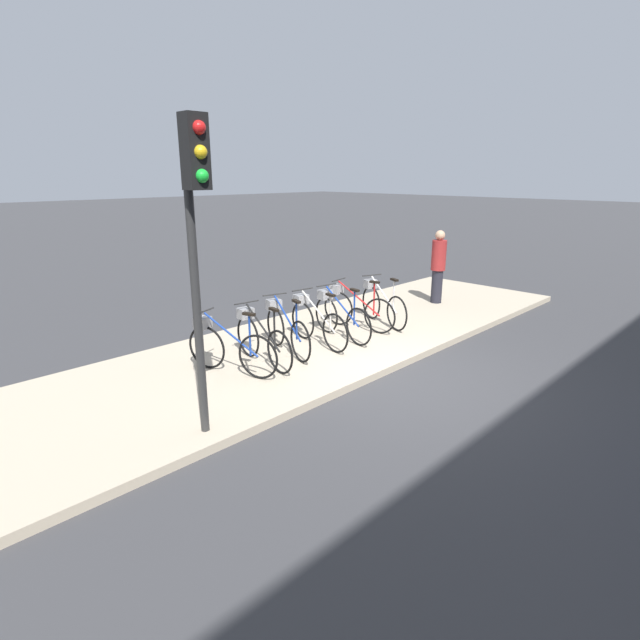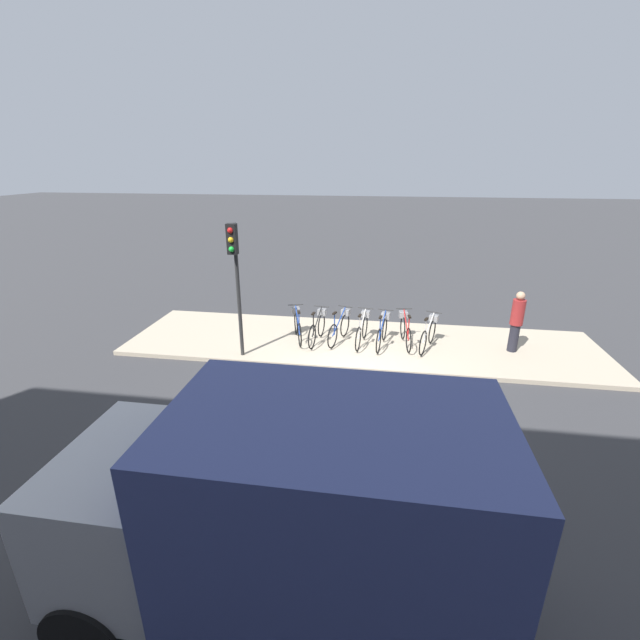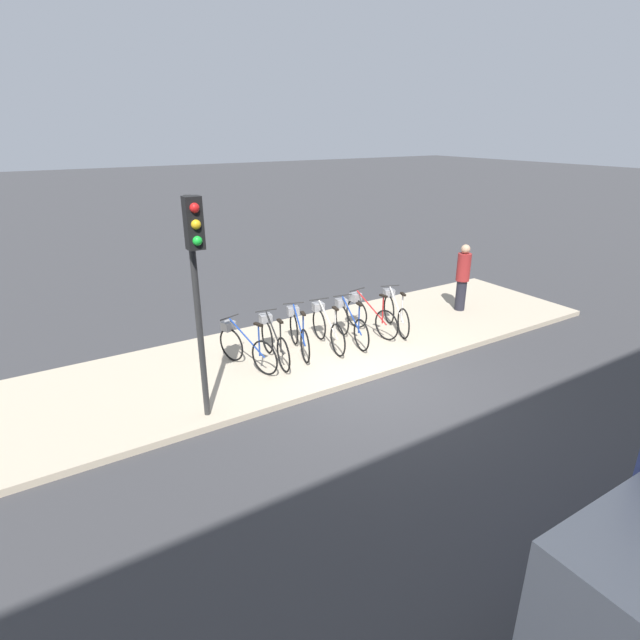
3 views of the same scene
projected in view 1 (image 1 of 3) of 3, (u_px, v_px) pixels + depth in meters
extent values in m
plane|color=#38383A|center=(387.00, 375.00, 8.03)|extent=(120.00, 120.00, 0.00)
cube|color=#B7A88E|center=(309.00, 346.00, 9.21)|extent=(13.66, 3.57, 0.12)
torus|color=black|center=(258.00, 357.00, 7.50)|extent=(0.25, 0.68, 0.70)
torus|color=black|center=(207.00, 347.00, 7.91)|extent=(0.25, 0.68, 0.70)
cylinder|color=navy|center=(231.00, 335.00, 7.62)|extent=(0.34, 0.94, 0.59)
cylinder|color=navy|center=(250.00, 336.00, 7.46)|extent=(0.04, 0.04, 0.63)
cube|color=black|center=(249.00, 314.00, 7.37)|extent=(0.13, 0.21, 0.04)
cylinder|color=#262626|center=(204.00, 311.00, 7.74)|extent=(0.44, 0.17, 0.02)
cube|color=gray|center=(203.00, 323.00, 7.82)|extent=(0.29, 0.26, 0.18)
torus|color=black|center=(280.00, 352.00, 7.70)|extent=(0.13, 0.70, 0.70)
torus|color=black|center=(248.00, 337.00, 8.43)|extent=(0.13, 0.70, 0.70)
cylinder|color=black|center=(263.00, 327.00, 7.98)|extent=(0.16, 0.98, 0.59)
cylinder|color=black|center=(274.00, 330.00, 7.71)|extent=(0.04, 0.04, 0.63)
cube|color=black|center=(274.00, 309.00, 7.62)|extent=(0.09, 0.21, 0.04)
cylinder|color=#262626|center=(247.00, 302.00, 8.26)|extent=(0.46, 0.08, 0.02)
cube|color=gray|center=(246.00, 313.00, 8.35)|extent=(0.26, 0.23, 0.18)
torus|color=black|center=(301.00, 342.00, 8.18)|extent=(0.22, 0.69, 0.70)
torus|color=black|center=(276.00, 327.00, 8.98)|extent=(0.22, 0.69, 0.70)
cylinder|color=navy|center=(287.00, 318.00, 8.50)|extent=(0.30, 0.96, 0.59)
cylinder|color=navy|center=(297.00, 321.00, 8.20)|extent=(0.04, 0.04, 0.63)
cube|color=black|center=(296.00, 301.00, 8.10)|extent=(0.12, 0.21, 0.04)
cylinder|color=#262626|center=(275.00, 294.00, 8.81)|extent=(0.45, 0.15, 0.02)
cube|color=gray|center=(274.00, 304.00, 8.91)|extent=(0.29, 0.26, 0.18)
torus|color=black|center=(335.00, 333.00, 8.61)|extent=(0.14, 0.70, 0.70)
torus|color=black|center=(303.00, 320.00, 9.35)|extent=(0.14, 0.70, 0.70)
cylinder|color=beige|center=(318.00, 311.00, 8.90)|extent=(0.17, 0.98, 0.59)
cylinder|color=beige|center=(330.00, 314.00, 8.62)|extent=(0.04, 0.04, 0.63)
cube|color=black|center=(331.00, 295.00, 8.53)|extent=(0.10, 0.21, 0.04)
cylinder|color=#262626|center=(302.00, 289.00, 9.18)|extent=(0.46, 0.09, 0.02)
cube|color=gray|center=(301.00, 299.00, 9.27)|extent=(0.27, 0.23, 0.18)
torus|color=black|center=(359.00, 327.00, 8.97)|extent=(0.15, 0.70, 0.70)
torus|color=black|center=(326.00, 315.00, 9.71)|extent=(0.15, 0.70, 0.70)
cylinder|color=navy|center=(342.00, 306.00, 9.26)|extent=(0.19, 0.98, 0.59)
cylinder|color=navy|center=(354.00, 308.00, 8.98)|extent=(0.04, 0.04, 0.63)
cube|color=black|center=(355.00, 290.00, 8.88)|extent=(0.10, 0.21, 0.04)
cylinder|color=#262626|center=(327.00, 285.00, 9.55)|extent=(0.46, 0.10, 0.02)
cube|color=gray|center=(325.00, 295.00, 9.64)|extent=(0.27, 0.24, 0.18)
torus|color=black|center=(380.00, 316.00, 9.64)|extent=(0.13, 0.70, 0.70)
torus|color=black|center=(338.00, 308.00, 10.20)|extent=(0.13, 0.70, 0.70)
cylinder|color=red|center=(359.00, 298.00, 9.84)|extent=(0.17, 0.98, 0.59)
cylinder|color=red|center=(374.00, 299.00, 9.63)|extent=(0.04, 0.04, 0.63)
cube|color=black|center=(375.00, 282.00, 9.53)|extent=(0.10, 0.21, 0.04)
cylinder|color=#262626|center=(339.00, 280.00, 10.03)|extent=(0.46, 0.09, 0.02)
cube|color=gray|center=(337.00, 289.00, 10.11)|extent=(0.27, 0.23, 0.18)
torus|color=black|center=(397.00, 314.00, 9.81)|extent=(0.27, 0.67, 0.70)
torus|color=black|center=(371.00, 303.00, 10.65)|extent=(0.27, 0.67, 0.70)
cylinder|color=silver|center=(384.00, 294.00, 10.15)|extent=(0.36, 0.94, 0.59)
cylinder|color=silver|center=(394.00, 296.00, 9.84)|extent=(0.04, 0.04, 0.63)
cube|color=black|center=(394.00, 280.00, 9.74)|extent=(0.13, 0.21, 0.04)
cylinder|color=#262626|center=(372.00, 275.00, 10.48)|extent=(0.44, 0.18, 0.02)
cube|color=gray|center=(370.00, 284.00, 10.58)|extent=(0.29, 0.27, 0.18)
cylinder|color=#23232D|center=(437.00, 286.00, 11.96)|extent=(0.26, 0.26, 0.79)
cylinder|color=maroon|center=(439.00, 255.00, 11.75)|extent=(0.34, 0.34, 0.71)
sphere|color=tan|center=(440.00, 235.00, 11.62)|extent=(0.23, 0.23, 0.23)
cylinder|color=#2D2D2D|center=(195.00, 286.00, 5.57)|extent=(0.10, 0.10, 3.59)
cube|color=black|center=(195.00, 152.00, 5.04)|extent=(0.24, 0.20, 0.75)
sphere|color=red|center=(199.00, 127.00, 4.91)|extent=(0.14, 0.14, 0.14)
sphere|color=gold|center=(200.00, 152.00, 4.98)|extent=(0.14, 0.14, 0.14)
sphere|color=green|center=(202.00, 176.00, 5.04)|extent=(0.14, 0.14, 0.14)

